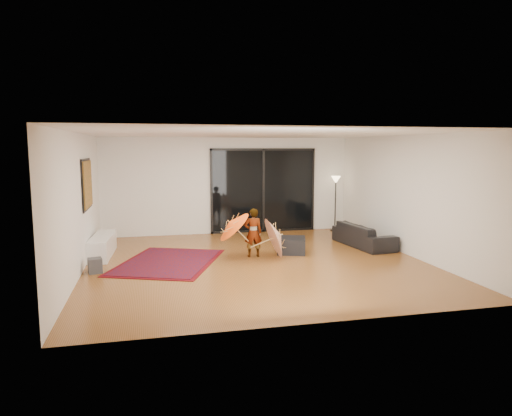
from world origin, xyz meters
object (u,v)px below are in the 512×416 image
object	(u,v)px
media_console	(102,246)
sofa	(364,235)
child	(253,233)
ottoman	(291,245)

from	to	relation	value
media_console	sofa	xyz separation A→B (m)	(6.20, -0.36, 0.05)
sofa	child	bearing A→B (deg)	92.88
sofa	child	distance (m)	2.96
ottoman	child	size ratio (longest dim) A/B	0.58
media_console	child	xyz separation A→B (m)	(3.29, -0.84, 0.32)
media_console	ottoman	size ratio (longest dim) A/B	2.62
media_console	sofa	size ratio (longest dim) A/B	0.87
child	media_console	bearing A→B (deg)	-11.99
media_console	ottoman	world-z (taller)	media_console
media_console	sofa	bearing A→B (deg)	-0.29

